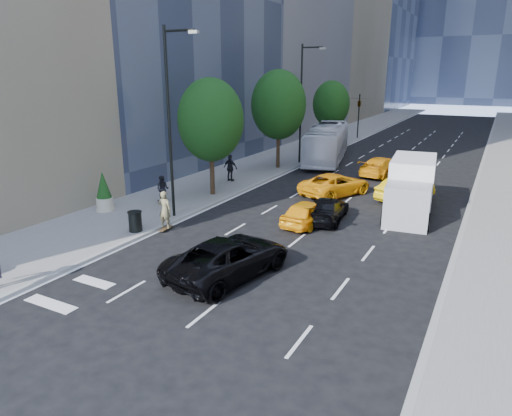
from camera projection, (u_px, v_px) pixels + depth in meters
The scene contains 22 objects.
ground at pixel (238, 266), 19.32m from camera, with size 160.00×160.00×0.00m, color black.
sidewalk_left at pixel (307, 148), 48.72m from camera, with size 6.00×120.00×0.15m, color slate.
sidewalk_right at pixel (508, 164), 40.14m from camera, with size 4.00×120.00×0.15m, color slate.
lamp_near at pixel (171, 113), 23.90m from camera, with size 2.13×0.22×10.00m.
lamp_far at pixel (303, 97), 39.11m from camera, with size 2.13×0.22×10.00m.
tree_near at pixel (211, 120), 28.76m from camera, with size 4.20×4.20×7.46m.
tree_mid at pixel (279, 105), 37.11m from camera, with size 4.50×4.50×7.99m.
tree_far at pixel (331, 104), 48.30m from camera, with size 3.90×3.90×6.92m.
traffic_signal at pixel (359, 104), 54.81m from camera, with size 2.48×0.53×5.20m.
skateboarder at pixel (165, 212), 23.38m from camera, with size 0.72×0.47×1.97m, color olive.
black_sedan_lincoln at pixel (229, 257), 18.18m from camera, with size 2.62×5.68×1.58m, color black.
black_sedan_mercedes at pixel (327, 209), 25.13m from camera, with size 1.79×4.40×1.28m, color black.
taxi_a at pixel (307, 212), 24.40m from camera, with size 1.59×3.95×1.34m, color #FFA50D.
taxi_b at pixel (406, 189), 29.05m from camera, with size 1.56×4.48×1.48m, color gold.
taxi_c at pixel (335, 184), 30.24m from camera, with size 2.43×5.26×1.46m, color orange.
taxi_d at pixel (382, 167), 35.90m from camera, with size 2.08×5.12×1.48m, color orange.
city_bus at pixel (327, 143), 41.64m from camera, with size 2.81×12.01×3.35m, color white.
box_truck at pixel (411, 187), 25.99m from camera, with size 3.08×6.79×3.14m.
pedestrian_a at pixel (163, 189), 28.05m from camera, with size 0.80×0.63×1.65m, color black.
pedestrian_b at pixel (230, 168), 33.46m from camera, with size 1.15×0.48×1.96m, color black.
trash_can at pixel (135, 222), 22.98m from camera, with size 0.66×0.66×0.99m, color black.
planter_shrub at pixel (104, 192), 26.29m from camera, with size 0.96×0.96×2.30m.
Camera 1 is at (9.06, -15.36, 7.89)m, focal length 32.00 mm.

